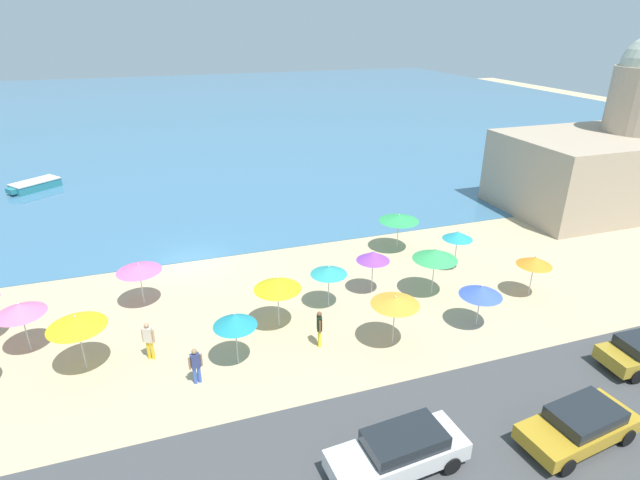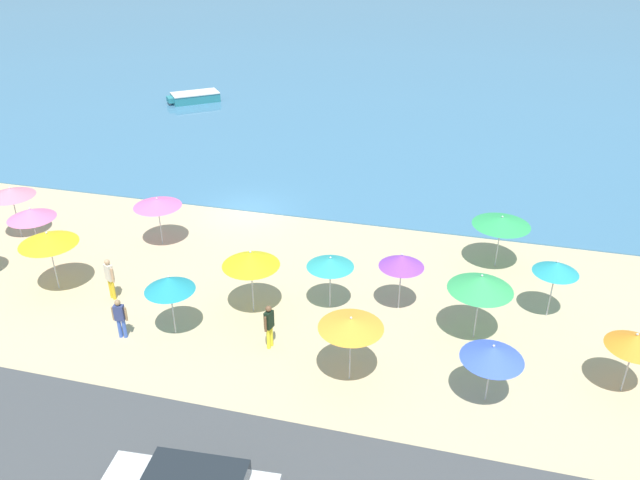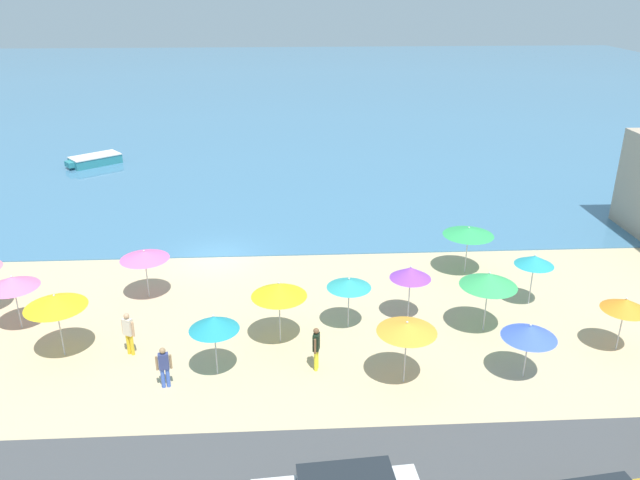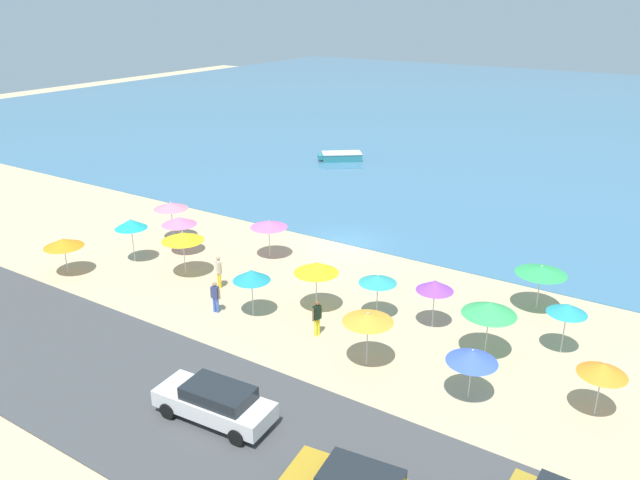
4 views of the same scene
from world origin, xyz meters
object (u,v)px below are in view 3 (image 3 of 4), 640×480
object	(u,v)px
beach_umbrella_10	(411,273)
beach_umbrella_12	(214,323)
beach_umbrella_2	(55,302)
beach_umbrella_15	(12,282)
beach_umbrella_4	(535,260)
beach_umbrella_5	(489,280)
beach_umbrella_11	(625,305)
beach_umbrella_3	(407,327)
beach_umbrella_13	(349,283)
bather_2	(316,346)
skiff_nearshore	(95,160)
beach_umbrella_0	(469,232)
beach_umbrella_14	(279,290)
bather_0	(128,331)
bather_1	(164,365)
beach_umbrella_9	(144,255)
beach_umbrella_1	(530,332)

from	to	relation	value
beach_umbrella_10	beach_umbrella_12	xyz separation A→B (m)	(-7.88, -3.72, -0.00)
beach_umbrella_2	beach_umbrella_15	size ratio (longest dim) A/B	1.09
beach_umbrella_4	beach_umbrella_5	distance (m)	3.46
beach_umbrella_10	beach_umbrella_11	size ratio (longest dim) A/B	1.07
beach_umbrella_4	beach_umbrella_3	bearing A→B (deg)	-140.41
beach_umbrella_15	beach_umbrella_2	bearing A→B (deg)	-41.62
beach_umbrella_13	bather_2	bearing A→B (deg)	-116.41
beach_umbrella_3	beach_umbrella_15	size ratio (longest dim) A/B	1.04
beach_umbrella_10	skiff_nearshore	size ratio (longest dim) A/B	0.61
beach_umbrella_15	beach_umbrella_0	bearing A→B (deg)	12.04
beach_umbrella_5	beach_umbrella_13	bearing A→B (deg)	174.14
beach_umbrella_5	beach_umbrella_14	distance (m)	8.52
bather_0	bather_1	bearing A→B (deg)	-52.02
beach_umbrella_15	bather_2	xyz separation A→B (m)	(12.30, -3.72, -1.15)
beach_umbrella_9	bather_0	size ratio (longest dim) A/B	1.30
beach_umbrella_2	beach_umbrella_5	distance (m)	17.00
beach_umbrella_0	skiff_nearshore	bearing A→B (deg)	139.01
beach_umbrella_0	bather_1	world-z (taller)	beach_umbrella_0
beach_umbrella_9	beach_umbrella_15	distance (m)	5.45
beach_umbrella_14	beach_umbrella_9	bearing A→B (deg)	145.50
bather_1	beach_umbrella_10	bearing A→B (deg)	24.68
beach_umbrella_4	beach_umbrella_5	bearing A→B (deg)	-142.09
beach_umbrella_9	bather_1	size ratio (longest dim) A/B	1.45
beach_umbrella_10	bather_2	bearing A→B (deg)	-138.99
beach_umbrella_10	beach_umbrella_9	bearing A→B (deg)	167.46
skiff_nearshore	beach_umbrella_10	bearing A→B (deg)	-51.21
beach_umbrella_14	beach_umbrella_15	bearing A→B (deg)	171.21
beach_umbrella_0	beach_umbrella_15	size ratio (longest dim) A/B	1.01
beach_umbrella_0	beach_umbrella_3	size ratio (longest dim) A/B	0.98
beach_umbrella_10	beach_umbrella_11	bearing A→B (deg)	-20.56
beach_umbrella_5	bather_0	xyz separation A→B (m)	(-14.37, -1.02, -1.33)
beach_umbrella_9	beach_umbrella_15	bearing A→B (deg)	-152.69
beach_umbrella_3	beach_umbrella_14	distance (m)	5.43
beach_umbrella_11	beach_umbrella_10	bearing A→B (deg)	159.44
beach_umbrella_13	beach_umbrella_9	bearing A→B (deg)	160.42
beach_umbrella_0	beach_umbrella_5	distance (m)	5.62
beach_umbrella_2	beach_umbrella_13	world-z (taller)	beach_umbrella_2
beach_umbrella_12	bather_1	size ratio (longest dim) A/B	1.53
beach_umbrella_3	bather_1	distance (m)	8.75
beach_umbrella_11	beach_umbrella_1	bearing A→B (deg)	-159.92
beach_umbrella_2	beach_umbrella_4	world-z (taller)	beach_umbrella_2
beach_umbrella_10	bather_0	distance (m)	11.66
bather_0	beach_umbrella_2	bearing A→B (deg)	177.91
beach_umbrella_15	bather_1	bearing A→B (deg)	-33.55
bather_2	beach_umbrella_15	bearing A→B (deg)	163.19
beach_umbrella_5	beach_umbrella_1	bearing A→B (deg)	-81.53
beach_umbrella_14	beach_umbrella_5	bearing A→B (deg)	2.84
beach_umbrella_3	bather_1	bearing A→B (deg)	178.83
beach_umbrella_9	beach_umbrella_13	distance (m)	9.51
beach_umbrella_15	beach_umbrella_1	bearing A→B (deg)	-13.03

